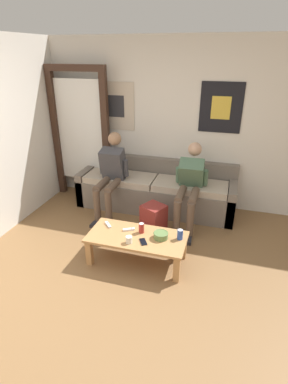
{
  "coord_description": "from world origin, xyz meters",
  "views": [
    {
      "loc": [
        1.05,
        -2.07,
        2.33
      ],
      "look_at": [
        0.05,
        1.27,
        0.68
      ],
      "focal_mm": 28.0,
      "sensor_mm": 36.0,
      "label": 1
    }
  ],
  "objects_px": {
    "game_controller_near_left": "(129,229)",
    "cell_phone": "(143,242)",
    "pillar_candle": "(129,240)",
    "drink_can_red": "(141,228)",
    "person_seated_teen": "(190,183)",
    "ceramic_bowl": "(161,235)",
    "couch": "(155,191)",
    "game_controller_near_right": "(108,225)",
    "coffee_table": "(137,240)",
    "backpack": "(153,220)",
    "drink_can_blue": "(180,234)",
    "person_seated_adult": "(111,172)"
  },
  "relations": [
    {
      "from": "couch",
      "to": "person_seated_teen",
      "type": "xyz_separation_m",
      "value": [
        0.58,
        -0.32,
        0.35
      ]
    },
    {
      "from": "coffee_table",
      "to": "backpack",
      "type": "relative_size",
      "value": 2.73
    },
    {
      "from": "couch",
      "to": "drink_can_blue",
      "type": "relative_size",
      "value": 20.01
    },
    {
      "from": "person_seated_teen",
      "to": "cell_phone",
      "type": "relative_size",
      "value": 7.58
    },
    {
      "from": "coffee_table",
      "to": "drink_can_blue",
      "type": "height_order",
      "value": "drink_can_blue"
    },
    {
      "from": "ceramic_bowl",
      "to": "drink_can_blue",
      "type": "bearing_deg",
      "value": 11.62
    },
    {
      "from": "couch",
      "to": "pillar_candle",
      "type": "relative_size",
      "value": 26.5
    },
    {
      "from": "coffee_table",
      "to": "game_controller_near_left",
      "type": "bearing_deg",
      "value": 146.72
    },
    {
      "from": "drink_can_blue",
      "to": "drink_can_red",
      "type": "bearing_deg",
      "value": 179.29
    },
    {
      "from": "ceramic_bowl",
      "to": "backpack",
      "type": "bearing_deg",
      "value": 112.65
    },
    {
      "from": "game_controller_near_left",
      "to": "person_seated_adult",
      "type": "bearing_deg",
      "value": 122.46
    },
    {
      "from": "ceramic_bowl",
      "to": "person_seated_adult",
      "type": "bearing_deg",
      "value": 135.24
    },
    {
      "from": "pillar_candle",
      "to": "game_controller_near_right",
      "type": "bearing_deg",
      "value": 143.52
    },
    {
      "from": "coffee_table",
      "to": "game_controller_near_right",
      "type": "bearing_deg",
      "value": 164.4
    },
    {
      "from": "pillar_candle",
      "to": "game_controller_near_left",
      "type": "relative_size",
      "value": 0.65
    },
    {
      "from": "couch",
      "to": "coffee_table",
      "type": "height_order",
      "value": "couch"
    },
    {
      "from": "person_seated_teen",
      "to": "pillar_candle",
      "type": "relative_size",
      "value": 12.21
    },
    {
      "from": "person_seated_teen",
      "to": "cell_phone",
      "type": "height_order",
      "value": "person_seated_teen"
    },
    {
      "from": "pillar_candle",
      "to": "drink_can_blue",
      "type": "distance_m",
      "value": 0.59
    },
    {
      "from": "couch",
      "to": "cell_phone",
      "type": "distance_m",
      "value": 1.52
    },
    {
      "from": "person_seated_teen",
      "to": "backpack",
      "type": "xyz_separation_m",
      "value": [
        -0.42,
        -0.43,
        -0.44
      ]
    },
    {
      "from": "pillar_candle",
      "to": "cell_phone",
      "type": "relative_size",
      "value": 0.62
    },
    {
      "from": "backpack",
      "to": "drink_can_blue",
      "type": "distance_m",
      "value": 0.77
    },
    {
      "from": "cell_phone",
      "to": "drink_can_blue",
      "type": "bearing_deg",
      "value": 25.18
    },
    {
      "from": "couch",
      "to": "person_seated_adult",
      "type": "relative_size",
      "value": 2.0
    },
    {
      "from": "ceramic_bowl",
      "to": "drink_can_red",
      "type": "bearing_deg",
      "value": 168.69
    },
    {
      "from": "couch",
      "to": "game_controller_near_right",
      "type": "relative_size",
      "value": 19.47
    },
    {
      "from": "game_controller_near_right",
      "to": "drink_can_blue",
      "type": "bearing_deg",
      "value": -2.25
    },
    {
      "from": "backpack",
      "to": "pillar_candle",
      "type": "distance_m",
      "value": 0.83
    },
    {
      "from": "drink_can_blue",
      "to": "cell_phone",
      "type": "xyz_separation_m",
      "value": [
        -0.39,
        -0.18,
        -0.06
      ]
    },
    {
      "from": "couch",
      "to": "person_seated_adult",
      "type": "height_order",
      "value": "person_seated_adult"
    },
    {
      "from": "person_seated_adult",
      "to": "drink_can_red",
      "type": "bearing_deg",
      "value": -51.29
    },
    {
      "from": "game_controller_near_left",
      "to": "cell_phone",
      "type": "xyz_separation_m",
      "value": [
        0.24,
        -0.19,
        -0.01
      ]
    },
    {
      "from": "person_seated_adult",
      "to": "person_seated_teen",
      "type": "bearing_deg",
      "value": 1.39
    },
    {
      "from": "ceramic_bowl",
      "to": "drink_can_red",
      "type": "distance_m",
      "value": 0.26
    },
    {
      "from": "person_seated_teen",
      "to": "ceramic_bowl",
      "type": "height_order",
      "value": "person_seated_teen"
    },
    {
      "from": "person_seated_adult",
      "to": "ceramic_bowl",
      "type": "xyz_separation_m",
      "value": [
        1.03,
        -1.02,
        -0.29
      ]
    },
    {
      "from": "drink_can_red",
      "to": "game_controller_near_left",
      "type": "bearing_deg",
      "value": 179.86
    },
    {
      "from": "drink_can_blue",
      "to": "game_controller_near_right",
      "type": "relative_size",
      "value": 0.97
    },
    {
      "from": "drink_can_red",
      "to": "game_controller_near_left",
      "type": "height_order",
      "value": "drink_can_red"
    },
    {
      "from": "pillar_candle",
      "to": "drink_can_red",
      "type": "relative_size",
      "value": 0.76
    },
    {
      "from": "game_controller_near_left",
      "to": "game_controller_near_right",
      "type": "bearing_deg",
      "value": 174.05
    },
    {
      "from": "coffee_table",
      "to": "drink_can_blue",
      "type": "distance_m",
      "value": 0.52
    },
    {
      "from": "drink_can_red",
      "to": "game_controller_near_left",
      "type": "relative_size",
      "value": 0.87
    },
    {
      "from": "drink_can_red",
      "to": "game_controller_near_left",
      "type": "xyz_separation_m",
      "value": [
        -0.16,
        0.0,
        -0.05
      ]
    },
    {
      "from": "game_controller_near_right",
      "to": "cell_phone",
      "type": "xyz_separation_m",
      "value": [
        0.52,
        -0.22,
        -0.01
      ]
    },
    {
      "from": "coffee_table",
      "to": "drink_can_blue",
      "type": "bearing_deg",
      "value": 9.22
    },
    {
      "from": "drink_can_red",
      "to": "backpack",
      "type": "bearing_deg",
      "value": 90.51
    },
    {
      "from": "cell_phone",
      "to": "pillar_candle",
      "type": "bearing_deg",
      "value": -159.56
    },
    {
      "from": "couch",
      "to": "drink_can_red",
      "type": "bearing_deg",
      "value": -82.77
    }
  ]
}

